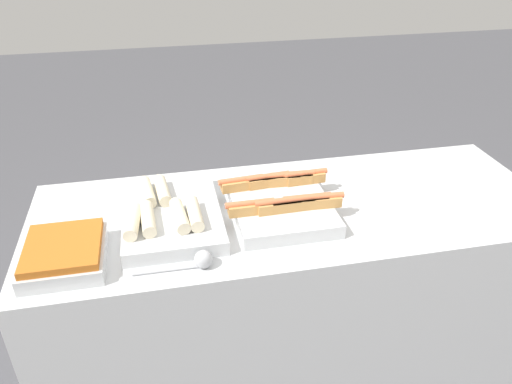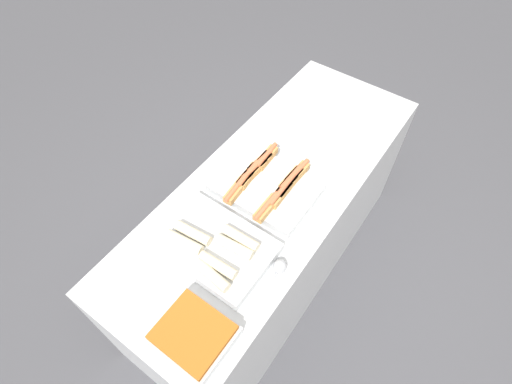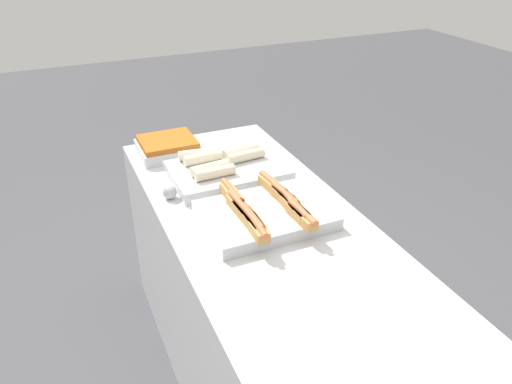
{
  "view_description": "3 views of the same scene",
  "coord_description": "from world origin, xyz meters",
  "px_view_note": "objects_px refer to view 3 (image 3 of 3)",
  "views": [
    {
      "loc": [
        -0.46,
        -1.48,
        1.85
      ],
      "look_at": [
        -0.15,
        0.0,
        0.96
      ],
      "focal_mm": 35.0,
      "sensor_mm": 36.0,
      "label": 1
    },
    {
      "loc": [
        -1.02,
        -0.62,
        2.38
      ],
      "look_at": [
        -0.15,
        0.0,
        0.96
      ],
      "focal_mm": 28.0,
      "sensor_mm": 36.0,
      "label": 2
    },
    {
      "loc": [
        1.34,
        -0.65,
        1.88
      ],
      "look_at": [
        -0.15,
        0.0,
        0.96
      ],
      "focal_mm": 35.0,
      "sensor_mm": 36.0,
      "label": 3
    }
  ],
  "objects_px": {
    "tray_hotdogs": "(266,213)",
    "tray_wraps": "(226,169)",
    "tray_side_front": "(168,147)",
    "serving_spoon_near": "(169,191)"
  },
  "relations": [
    {
      "from": "tray_wraps",
      "to": "tray_side_front",
      "type": "height_order",
      "value": "tray_wraps"
    },
    {
      "from": "tray_hotdogs",
      "to": "tray_wraps",
      "type": "xyz_separation_m",
      "value": [
        -0.39,
        -0.01,
        -0.0
      ]
    },
    {
      "from": "tray_hotdogs",
      "to": "serving_spoon_near",
      "type": "bearing_deg",
      "value": -139.19
    },
    {
      "from": "tray_side_front",
      "to": "serving_spoon_near",
      "type": "height_order",
      "value": "tray_side_front"
    },
    {
      "from": "tray_side_front",
      "to": "serving_spoon_near",
      "type": "distance_m",
      "value": 0.42
    },
    {
      "from": "tray_hotdogs",
      "to": "tray_side_front",
      "type": "bearing_deg",
      "value": -166.59
    },
    {
      "from": "tray_wraps",
      "to": "serving_spoon_near",
      "type": "relative_size",
      "value": 1.97
    },
    {
      "from": "tray_hotdogs",
      "to": "serving_spoon_near",
      "type": "distance_m",
      "value": 0.42
    },
    {
      "from": "tray_wraps",
      "to": "tray_side_front",
      "type": "xyz_separation_m",
      "value": [
        -0.33,
        -0.17,
        0.0
      ]
    },
    {
      "from": "tray_hotdogs",
      "to": "tray_wraps",
      "type": "height_order",
      "value": "tray_hotdogs"
    }
  ]
}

